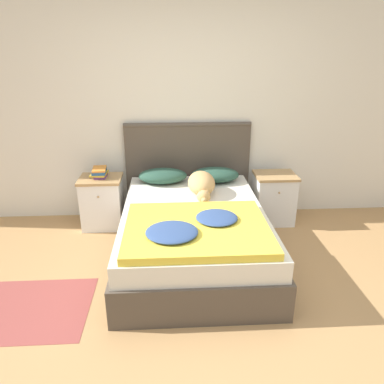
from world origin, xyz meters
name	(u,v)px	position (x,y,z in m)	size (l,w,h in m)	color
ground_plane	(205,331)	(0.00, 0.00, 0.00)	(16.00, 16.00, 0.00)	tan
wall_back	(189,109)	(0.00, 2.13, 1.27)	(9.00, 0.06, 2.55)	silver
bed	(193,234)	(-0.02, 1.04, 0.25)	(1.37, 1.99, 0.51)	#4C4238
headboard	(188,168)	(-0.02, 2.06, 0.59)	(1.45, 0.06, 1.14)	#4C4238
nightstand_left	(102,202)	(-1.01, 1.79, 0.29)	(0.46, 0.40, 0.58)	white
nightstand_right	(274,198)	(0.96, 1.79, 0.29)	(0.46, 0.40, 0.58)	white
pillow_left	(163,176)	(-0.32, 1.81, 0.59)	(0.54, 0.35, 0.16)	#284C3D
pillow_right	(215,175)	(0.27, 1.81, 0.59)	(0.54, 0.35, 0.16)	#284C3D
quilt	(196,228)	(-0.03, 0.57, 0.55)	(1.17, 0.98, 0.11)	yellow
dog	(202,184)	(0.09, 1.45, 0.61)	(0.28, 0.66, 0.22)	tan
book_stack	(100,172)	(-1.01, 1.82, 0.64)	(0.18, 0.24, 0.10)	#703D7F
rug	(12,310)	(-1.50, 0.32, 0.00)	(1.21, 0.79, 0.00)	#93423D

